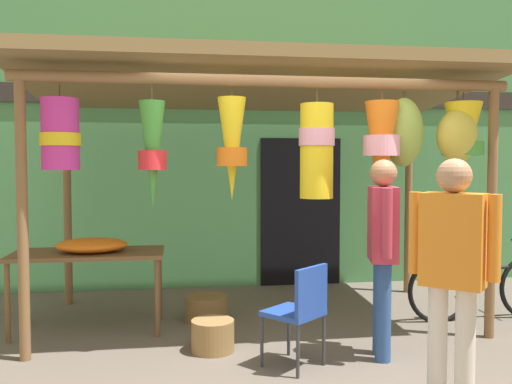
# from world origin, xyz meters

# --- Properties ---
(ground_plane) EXTENTS (30.00, 30.00, 0.00)m
(ground_plane) POSITION_xyz_m (0.00, 0.00, 0.00)
(ground_plane) COLOR #60564C
(shop_facade) EXTENTS (9.70, 0.29, 4.11)m
(shop_facade) POSITION_xyz_m (0.00, 2.72, 2.05)
(shop_facade) COLOR #47844C
(shop_facade) RESTS_ON ground_plane
(market_stall_canopy) EXTENTS (4.70, 2.36, 2.66)m
(market_stall_canopy) POSITION_xyz_m (-0.02, 0.77, 2.24)
(market_stall_canopy) COLOR brown
(market_stall_canopy) RESTS_ON ground_plane
(display_table) EXTENTS (1.46, 0.70, 0.78)m
(display_table) POSITION_xyz_m (-1.88, 0.88, 0.70)
(display_table) COLOR brown
(display_table) RESTS_ON ground_plane
(flower_heap_on_table) EXTENTS (0.69, 0.48, 0.14)m
(flower_heap_on_table) POSITION_xyz_m (-1.82, 0.82, 0.86)
(flower_heap_on_table) COLOR orange
(flower_heap_on_table) RESTS_ON display_table
(folding_chair) EXTENTS (0.56, 0.56, 0.84)m
(folding_chair) POSITION_xyz_m (-0.03, -0.41, 0.50)
(folding_chair) COLOR #2347A8
(folding_chair) RESTS_ON ground_plane
(wicker_basket_by_table) EXTENTS (0.38, 0.38, 0.28)m
(wicker_basket_by_table) POSITION_xyz_m (-0.70, 0.10, 0.14)
(wicker_basket_by_table) COLOR olive
(wicker_basket_by_table) RESTS_ON ground_plane
(wicker_basket_spare) EXTENTS (0.45, 0.45, 0.26)m
(wicker_basket_spare) POSITION_xyz_m (-0.71, 1.04, 0.13)
(wicker_basket_spare) COLOR brown
(wicker_basket_spare) RESTS_ON ground_plane
(parked_bicycle) EXTENTS (1.75, 0.44, 0.92)m
(parked_bicycle) POSITION_xyz_m (2.22, 0.67, 0.35)
(parked_bicycle) COLOR black
(parked_bicycle) RESTS_ON ground_plane
(customer_foreground) EXTENTS (0.31, 0.58, 1.69)m
(customer_foreground) POSITION_xyz_m (0.71, -0.26, 1.00)
(customer_foreground) COLOR #2D5193
(customer_foreground) RESTS_ON ground_plane
(passerby_at_right) EXTENTS (0.46, 0.43, 1.69)m
(passerby_at_right) POSITION_xyz_m (0.81, -1.26, 1.00)
(passerby_at_right) COLOR silver
(passerby_at_right) RESTS_ON ground_plane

